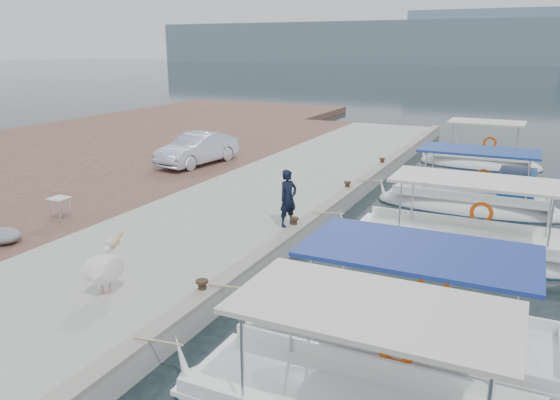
{
  "coord_description": "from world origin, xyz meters",
  "views": [
    {
      "loc": [
        5.89,
        -12.71,
        5.75
      ],
      "look_at": [
        -1.0,
        1.88,
        1.2
      ],
      "focal_mm": 35.0,
      "sensor_mm": 36.0,
      "label": 1
    }
  ],
  "objects_px": {
    "fishing_caique_b": "(403,350)",
    "fisherman": "(288,198)",
    "fishing_caique_e": "(480,163)",
    "pelican": "(105,268)",
    "parked_car": "(197,149)",
    "fishing_caique_d": "(472,205)",
    "fishing_caique_c": "(464,250)"
  },
  "relations": [
    {
      "from": "fishing_caique_c",
      "to": "fishing_caique_d",
      "type": "height_order",
      "value": "same"
    },
    {
      "from": "fishing_caique_e",
      "to": "fisherman",
      "type": "height_order",
      "value": "fisherman"
    },
    {
      "from": "fishing_caique_c",
      "to": "fishing_caique_d",
      "type": "distance_m",
      "value": 4.79
    },
    {
      "from": "fishing_caique_b",
      "to": "fisherman",
      "type": "xyz_separation_m",
      "value": [
        -4.66,
        4.9,
        1.25
      ]
    },
    {
      "from": "fisherman",
      "to": "parked_car",
      "type": "distance_m",
      "value": 9.88
    },
    {
      "from": "parked_car",
      "to": "fishing_caique_c",
      "type": "bearing_deg",
      "value": -14.93
    },
    {
      "from": "fishing_caique_e",
      "to": "parked_car",
      "type": "height_order",
      "value": "fishing_caique_e"
    },
    {
      "from": "parked_car",
      "to": "fishing_caique_d",
      "type": "bearing_deg",
      "value": 5.63
    },
    {
      "from": "fishing_caique_e",
      "to": "pelican",
      "type": "distance_m",
      "value": 20.87
    },
    {
      "from": "fishing_caique_d",
      "to": "fisherman",
      "type": "xyz_separation_m",
      "value": [
        -4.69,
        -5.94,
        1.18
      ]
    },
    {
      "from": "fishing_caique_c",
      "to": "pelican",
      "type": "height_order",
      "value": "fishing_caique_c"
    },
    {
      "from": "fishing_caique_e",
      "to": "fishing_caique_d",
      "type": "bearing_deg",
      "value": -85.99
    },
    {
      "from": "pelican",
      "to": "fishing_caique_e",
      "type": "bearing_deg",
      "value": 73.85
    },
    {
      "from": "pelican",
      "to": "fisherman",
      "type": "relative_size",
      "value": 0.87
    },
    {
      "from": "fishing_caique_b",
      "to": "fishing_caique_d",
      "type": "relative_size",
      "value": 1.02
    },
    {
      "from": "pelican",
      "to": "fisherman",
      "type": "distance_m",
      "value": 6.2
    },
    {
      "from": "fishing_caique_c",
      "to": "parked_car",
      "type": "height_order",
      "value": "fishing_caique_c"
    },
    {
      "from": "fishing_caique_d",
      "to": "fishing_caique_e",
      "type": "distance_m",
      "value": 8.14
    },
    {
      "from": "fishing_caique_e",
      "to": "parked_car",
      "type": "relative_size",
      "value": 1.34
    },
    {
      "from": "fishing_caique_b",
      "to": "pelican",
      "type": "xyz_separation_m",
      "value": [
        -6.34,
        -1.07,
        0.98
      ]
    },
    {
      "from": "fishing_caique_b",
      "to": "parked_car",
      "type": "relative_size",
      "value": 1.59
    },
    {
      "from": "pelican",
      "to": "parked_car",
      "type": "height_order",
      "value": "parked_car"
    },
    {
      "from": "fishing_caique_c",
      "to": "pelican",
      "type": "xyz_separation_m",
      "value": [
        -6.69,
        -7.12,
        0.98
      ]
    },
    {
      "from": "fishing_caique_b",
      "to": "parked_car",
      "type": "height_order",
      "value": "fishing_caique_b"
    },
    {
      "from": "fishing_caique_d",
      "to": "parked_car",
      "type": "height_order",
      "value": "fishing_caique_d"
    },
    {
      "from": "fishing_caique_d",
      "to": "parked_car",
      "type": "bearing_deg",
      "value": 177.74
    },
    {
      "from": "fisherman",
      "to": "fishing_caique_d",
      "type": "bearing_deg",
      "value": -14.93
    },
    {
      "from": "fishing_caique_c",
      "to": "fishing_caique_d",
      "type": "bearing_deg",
      "value": 93.8
    },
    {
      "from": "pelican",
      "to": "fishing_caique_d",
      "type": "bearing_deg",
      "value": 61.85
    },
    {
      "from": "fisherman",
      "to": "parked_car",
      "type": "height_order",
      "value": "fisherman"
    },
    {
      "from": "parked_car",
      "to": "fishing_caique_e",
      "type": "bearing_deg",
      "value": 41.2
    },
    {
      "from": "fishing_caique_b",
      "to": "fisherman",
      "type": "height_order",
      "value": "fisherman"
    }
  ]
}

